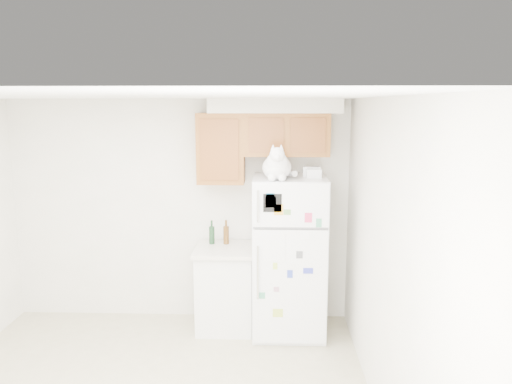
{
  "coord_description": "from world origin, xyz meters",
  "views": [
    {
      "loc": [
        1.05,
        -3.5,
        2.45
      ],
      "look_at": [
        0.88,
        1.55,
        1.55
      ],
      "focal_mm": 35.0,
      "sensor_mm": 36.0,
      "label": 1
    }
  ],
  "objects_px": {
    "cat": "(277,166)",
    "storage_box_front": "(314,173)",
    "refrigerator": "(289,256)",
    "base_counter": "(225,287)",
    "bottle_green": "(212,232)",
    "bottle_amber": "(226,232)",
    "storage_box_back": "(312,171)"
  },
  "relations": [
    {
      "from": "storage_box_back",
      "to": "base_counter",
      "type": "bearing_deg",
      "value": -176.93
    },
    {
      "from": "base_counter",
      "to": "storage_box_back",
      "type": "bearing_deg",
      "value": -0.05
    },
    {
      "from": "refrigerator",
      "to": "cat",
      "type": "bearing_deg",
      "value": -125.85
    },
    {
      "from": "refrigerator",
      "to": "bottle_amber",
      "type": "height_order",
      "value": "refrigerator"
    },
    {
      "from": "bottle_amber",
      "to": "bottle_green",
      "type": "bearing_deg",
      "value": -179.44
    },
    {
      "from": "refrigerator",
      "to": "bottle_green",
      "type": "height_order",
      "value": "refrigerator"
    },
    {
      "from": "bottle_amber",
      "to": "base_counter",
      "type": "bearing_deg",
      "value": -90.78
    },
    {
      "from": "refrigerator",
      "to": "storage_box_back",
      "type": "distance_m",
      "value": 0.93
    },
    {
      "from": "storage_box_back",
      "to": "bottle_amber",
      "type": "distance_m",
      "value": 1.16
    },
    {
      "from": "refrigerator",
      "to": "storage_box_front",
      "type": "xyz_separation_m",
      "value": [
        0.24,
        -0.04,
        0.89
      ]
    },
    {
      "from": "storage_box_front",
      "to": "bottle_green",
      "type": "distance_m",
      "value": 1.31
    },
    {
      "from": "storage_box_back",
      "to": "cat",
      "type": "bearing_deg",
      "value": -141.41
    },
    {
      "from": "base_counter",
      "to": "storage_box_front",
      "type": "distance_m",
      "value": 1.59
    },
    {
      "from": "storage_box_front",
      "to": "bottle_amber",
      "type": "distance_m",
      "value": 1.18
    },
    {
      "from": "base_counter",
      "to": "storage_box_back",
      "type": "distance_m",
      "value": 1.58
    },
    {
      "from": "storage_box_front",
      "to": "bottle_amber",
      "type": "bearing_deg",
      "value": 165.73
    },
    {
      "from": "cat",
      "to": "bottle_green",
      "type": "xyz_separation_m",
      "value": [
        -0.71,
        0.39,
        -0.79
      ]
    },
    {
      "from": "cat",
      "to": "storage_box_front",
      "type": "bearing_deg",
      "value": 21.27
    },
    {
      "from": "bottle_green",
      "to": "refrigerator",
      "type": "bearing_deg",
      "value": -13.38
    },
    {
      "from": "cat",
      "to": "storage_box_back",
      "type": "bearing_deg",
      "value": 35.47
    },
    {
      "from": "storage_box_back",
      "to": "bottle_green",
      "type": "bearing_deg",
      "value": 176.31
    },
    {
      "from": "bottle_green",
      "to": "base_counter",
      "type": "bearing_deg",
      "value": -39.21
    },
    {
      "from": "bottle_green",
      "to": "bottle_amber",
      "type": "distance_m",
      "value": 0.16
    },
    {
      "from": "refrigerator",
      "to": "storage_box_back",
      "type": "xyz_separation_m",
      "value": [
        0.23,
        0.07,
        0.9
      ]
    },
    {
      "from": "bottle_green",
      "to": "cat",
      "type": "bearing_deg",
      "value": -28.63
    },
    {
      "from": "base_counter",
      "to": "bottle_green",
      "type": "relative_size",
      "value": 3.49
    },
    {
      "from": "base_counter",
      "to": "storage_box_back",
      "type": "height_order",
      "value": "storage_box_back"
    },
    {
      "from": "bottle_green",
      "to": "bottle_amber",
      "type": "xyz_separation_m",
      "value": [
        0.16,
        0.0,
        0.0
      ]
    },
    {
      "from": "cat",
      "to": "bottle_amber",
      "type": "distance_m",
      "value": 1.04
    },
    {
      "from": "refrigerator",
      "to": "bottle_green",
      "type": "xyz_separation_m",
      "value": [
        -0.85,
        0.2,
        0.2
      ]
    },
    {
      "from": "base_counter",
      "to": "storage_box_front",
      "type": "relative_size",
      "value": 6.13
    },
    {
      "from": "refrigerator",
      "to": "storage_box_back",
      "type": "height_order",
      "value": "storage_box_back"
    }
  ]
}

